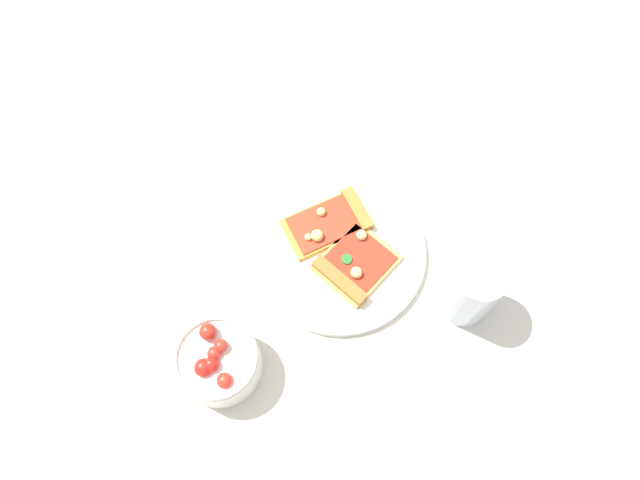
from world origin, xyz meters
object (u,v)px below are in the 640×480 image
Objects in this scene: plate at (339,251)px; pizza_slice_far at (331,222)px; soda_glass at (470,289)px; paper_napkin at (262,97)px; pizza_slice_near at (352,267)px; salad_bowl at (218,361)px.

plate is 0.05m from pizza_slice_far.
soda_glass reaches higher than paper_napkin.
pizza_slice_near is 1.00× the size of soda_glass.
soda_glass is (-0.22, -0.10, 0.04)m from pizza_slice_far.
pizza_slice_near is 0.93× the size of pizza_slice_far.
pizza_slice_far is 0.28m from salad_bowl.
salad_bowl is 1.00× the size of paper_napkin.
plate is at bearing -2.57° from pizza_slice_near.
paper_napkin is at bearing 6.18° from soda_glass.
salad_bowl reaches higher than paper_napkin.
pizza_slice_far is at bearing -69.38° from salad_bowl.
pizza_slice_far is at bearing 23.79° from soda_glass.
salad_bowl is at bearing 93.76° from pizza_slice_near.
soda_glass is at bearing -173.82° from paper_napkin.
soda_glass is at bearing -147.47° from plate.
paper_napkin is at bearing -9.11° from pizza_slice_near.
soda_glass is at bearing -140.43° from pizza_slice_near.
plate is 0.25m from salad_bowl.
plate reaches higher than paper_napkin.
pizza_slice_near is at bearing 170.89° from paper_napkin.
pizza_slice_near is 0.18m from soda_glass.
pizza_slice_far is 1.17× the size of salad_bowl.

